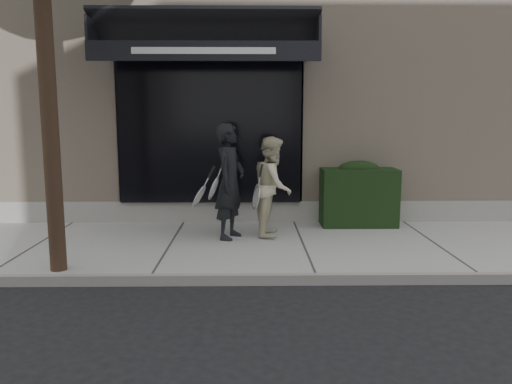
{
  "coord_description": "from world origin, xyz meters",
  "views": [
    {
      "loc": [
        -0.81,
        -7.36,
        2.03
      ],
      "look_at": [
        -0.7,
        0.6,
        0.81
      ],
      "focal_mm": 35.0,
      "sensor_mm": 36.0,
      "label": 1
    }
  ],
  "objects": [
    {
      "name": "sidewalk",
      "position": [
        0.0,
        0.0,
        0.06
      ],
      "size": [
        20.0,
        3.0,
        0.12
      ],
      "primitive_type": "cube",
      "color": "#9A9A95",
      "rests_on": "ground"
    },
    {
      "name": "hedge",
      "position": [
        1.1,
        1.25,
        0.66
      ],
      "size": [
        1.3,
        0.7,
        1.14
      ],
      "color": "black",
      "rests_on": "sidewalk"
    },
    {
      "name": "building_facade",
      "position": [
        -0.01,
        4.96,
        2.74
      ],
      "size": [
        14.3,
        8.04,
        5.64
      ],
      "color": "beige",
      "rests_on": "ground"
    },
    {
      "name": "pedestrian_back",
      "position": [
        -0.43,
        0.53,
        0.91
      ],
      "size": [
        0.72,
        0.92,
        1.59
      ],
      "color": "beige",
      "rests_on": "sidewalk"
    },
    {
      "name": "pedestrian_front",
      "position": [
        -1.11,
        0.32,
        1.02
      ],
      "size": [
        0.89,
        0.85,
        1.79
      ],
      "color": "black",
      "rests_on": "sidewalk"
    },
    {
      "name": "curb",
      "position": [
        0.0,
        -1.55,
        0.07
      ],
      "size": [
        20.0,
        0.1,
        0.14
      ],
      "primitive_type": "cube",
      "color": "gray",
      "rests_on": "ground"
    },
    {
      "name": "ground",
      "position": [
        0.0,
        0.0,
        0.0
      ],
      "size": [
        80.0,
        80.0,
        0.0
      ],
      "primitive_type": "plane",
      "color": "black",
      "rests_on": "ground"
    }
  ]
}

